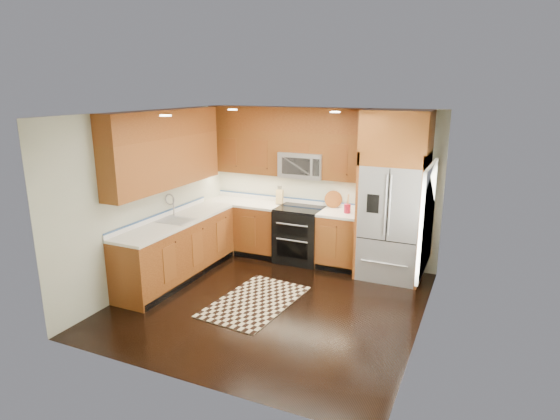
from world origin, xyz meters
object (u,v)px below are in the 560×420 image
at_px(range, 299,235).
at_px(utensil_crock, 347,207).
at_px(rug, 255,301).
at_px(refrigerator, 393,196).
at_px(knife_block, 280,196).

distance_m(range, utensil_crock, 1.00).
distance_m(range, rug, 1.80).
bearing_deg(utensil_crock, rug, -113.57).
bearing_deg(rug, refrigerator, 53.58).
bearing_deg(knife_block, refrigerator, -5.55).
distance_m(rug, knife_block, 2.23).
height_order(refrigerator, knife_block, refrigerator).
distance_m(refrigerator, knife_block, 2.01).
xyz_separation_m(refrigerator, rug, (-1.51, -1.70, -1.30)).
bearing_deg(range, utensil_crock, 2.50).
distance_m(range, refrigerator, 1.76).
height_order(range, knife_block, knife_block).
bearing_deg(knife_block, utensil_crock, -5.45).
bearing_deg(rug, knife_block, 109.29).
relative_size(range, rug, 0.59).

